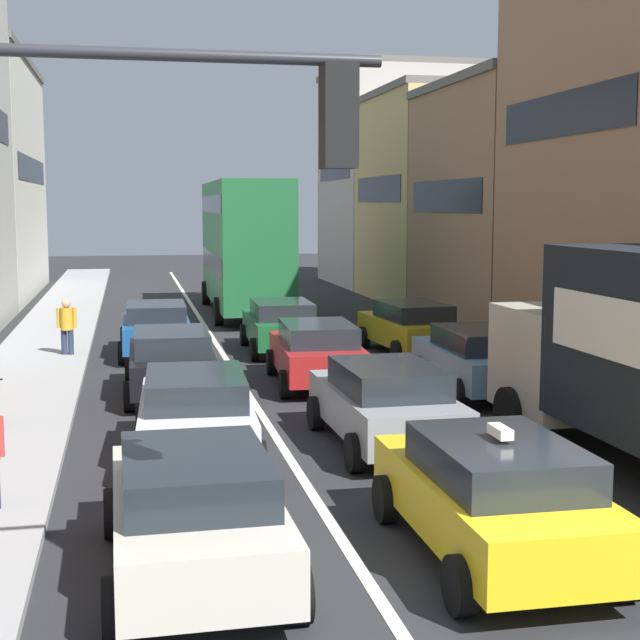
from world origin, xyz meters
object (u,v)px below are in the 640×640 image
at_px(sedan_left_lane_fourth, 156,327).
at_px(pedestrian_far_sidewalk, 67,325).
at_px(sedan_left_lane_front, 195,509).
at_px(taxi_centre_lane_front, 494,494).
at_px(coupe_centre_lane_fourth, 281,325).
at_px(sedan_right_lane_behind_truck, 478,358).
at_px(sedan_centre_lane_second, 385,402).
at_px(bus_mid_queue_primary, 244,241).
at_px(wagon_left_lane_second, 195,413).
at_px(traffic_light_pole, 104,258).
at_px(wagon_right_lane_far, 411,327).
at_px(sedan_left_lane_third, 171,361).
at_px(hatchback_centre_lane_third, 317,352).

relative_size(sedan_left_lane_fourth, pedestrian_far_sidewalk, 2.61).
relative_size(sedan_left_lane_front, sedan_left_lane_fourth, 1.00).
height_order(taxi_centre_lane_front, coupe_centre_lane_fourth, taxi_centre_lane_front).
bearing_deg(sedan_right_lane_behind_truck, sedan_left_lane_fourth, 46.22).
relative_size(sedan_left_lane_front, sedan_centre_lane_second, 1.00).
height_order(sedan_right_lane_behind_truck, bus_mid_queue_primary, bus_mid_queue_primary).
height_order(wagon_left_lane_second, pedestrian_far_sidewalk, pedestrian_far_sidewalk).
xyz_separation_m(sedan_right_lane_behind_truck, bus_mid_queue_primary, (-3.27, 16.19, 2.03)).
distance_m(sedan_left_lane_front, sedan_centre_lane_second, 6.33).
xyz_separation_m(coupe_centre_lane_fourth, bus_mid_queue_primary, (0.11, 9.46, 2.03)).
height_order(traffic_light_pole, bus_mid_queue_primary, traffic_light_pole).
distance_m(wagon_left_lane_second, pedestrian_far_sidewalk, 11.26).
height_order(sedan_left_lane_front, wagon_left_lane_second, same).
distance_m(traffic_light_pole, sedan_left_lane_fourth, 19.09).
distance_m(bus_mid_queue_primary, pedestrian_far_sidewalk, 11.45).
distance_m(wagon_left_lane_second, coupe_centre_lane_fourth, 11.47).
xyz_separation_m(sedan_centre_lane_second, bus_mid_queue_primary, (0.02, 20.30, 2.03)).
bearing_deg(taxi_centre_lane_front, sedan_right_lane_behind_truck, -19.79).
xyz_separation_m(traffic_light_pole, pedestrian_far_sidewalk, (-1.50, 18.65, -2.87)).
relative_size(wagon_right_lane_far, pedestrian_far_sidewalk, 2.65).
height_order(sedan_left_lane_front, sedan_left_lane_fourth, same).
bearing_deg(coupe_centre_lane_fourth, sedan_left_lane_third, 150.64).
bearing_deg(sedan_left_lane_fourth, coupe_centre_lane_fourth, -90.60).
xyz_separation_m(sedan_left_lane_third, bus_mid_queue_primary, (3.48, 15.13, 2.03)).
distance_m(hatchback_centre_lane_third, sedan_left_lane_third, 3.46).
relative_size(traffic_light_pole, wagon_left_lane_second, 1.26).
bearing_deg(sedan_left_lane_front, sedan_left_lane_fourth, -1.12).
height_order(hatchback_centre_lane_third, bus_mid_queue_primary, bus_mid_queue_primary).
bearing_deg(sedan_right_lane_behind_truck, sedan_left_lane_third, 82.02).
xyz_separation_m(coupe_centre_lane_fourth, pedestrian_far_sidewalk, (-5.94, -0.08, 0.15)).
height_order(coupe_centre_lane_fourth, wagon_right_lane_far, same).
xyz_separation_m(sedan_centre_lane_second, sedan_left_lane_third, (-3.46, 5.16, 0.00)).
bearing_deg(traffic_light_pole, sedan_right_lane_behind_truck, 56.93).
xyz_separation_m(sedan_left_lane_front, pedestrian_far_sidewalk, (-2.35, 15.91, 0.15)).
bearing_deg(coupe_centre_lane_fourth, wagon_right_lane_far, -106.77).
xyz_separation_m(taxi_centre_lane_front, hatchback_centre_lane_third, (0.07, 11.08, -0.00)).
relative_size(sedan_left_lane_front, pedestrian_far_sidewalk, 2.61).
bearing_deg(sedan_left_lane_front, wagon_right_lane_far, -26.53).
distance_m(sedan_left_lane_front, wagon_right_lane_far, 16.45).
bearing_deg(sedan_left_lane_fourth, bus_mid_queue_primary, -20.23).
height_order(taxi_centre_lane_front, sedan_left_lane_third, taxi_centre_lane_front).
height_order(traffic_light_pole, taxi_centre_lane_front, traffic_light_pole).
bearing_deg(wagon_left_lane_second, bus_mid_queue_primary, -6.64).
relative_size(taxi_centre_lane_front, sedan_left_lane_front, 0.99).
distance_m(taxi_centre_lane_front, hatchback_centre_lane_third, 11.08).
xyz_separation_m(sedan_right_lane_behind_truck, wagon_right_lane_far, (0.15, 5.57, 0.00)).
bearing_deg(wagon_right_lane_far, sedan_right_lane_behind_truck, 174.85).
height_order(sedan_left_lane_third, bus_mid_queue_primary, bus_mid_queue_primary).
height_order(sedan_left_lane_front, pedestrian_far_sidewalk, pedestrian_far_sidewalk).
xyz_separation_m(sedan_centre_lane_second, sedan_right_lane_behind_truck, (3.29, 4.11, 0.00)).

